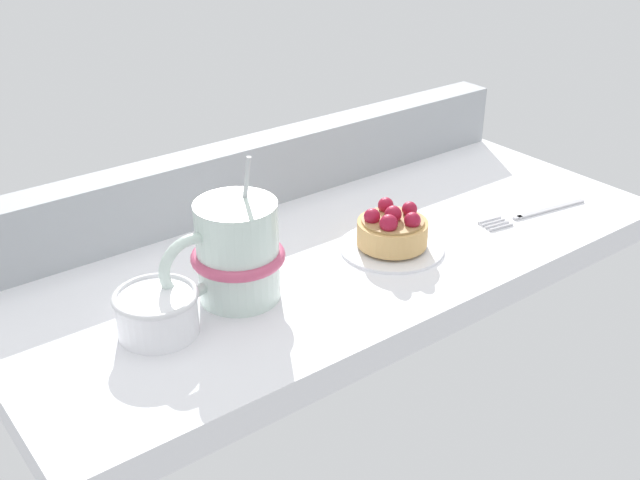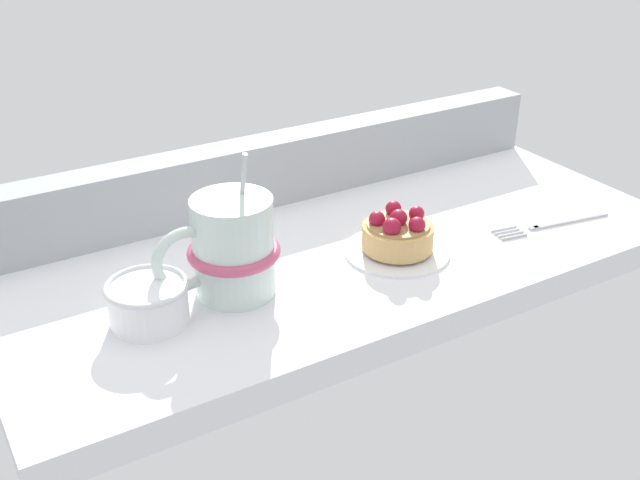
{
  "view_description": "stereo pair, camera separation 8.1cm",
  "coord_description": "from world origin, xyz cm",
  "px_view_note": "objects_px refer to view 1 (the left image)",
  "views": [
    {
      "loc": [
        -48.95,
        -60.93,
        41.59
      ],
      "look_at": [
        -5.37,
        -3.83,
        3.81
      ],
      "focal_mm": 43.04,
      "sensor_mm": 36.0,
      "label": 1
    },
    {
      "loc": [
        -42.24,
        -65.48,
        41.59
      ],
      "look_at": [
        -5.37,
        -3.83,
        3.81
      ],
      "focal_mm": 43.04,
      "sensor_mm": 36.0,
      "label": 2
    }
  ],
  "objects_px": {
    "coffee_mug": "(235,253)",
    "sugar_bowl": "(157,312)",
    "dessert_fork": "(533,213)",
    "dessert_plate": "(392,246)",
    "raspberry_tart": "(392,229)"
  },
  "relations": [
    {
      "from": "dessert_plate",
      "to": "raspberry_tart",
      "type": "bearing_deg",
      "value": -128.78
    },
    {
      "from": "dessert_fork",
      "to": "sugar_bowl",
      "type": "height_order",
      "value": "sugar_bowl"
    },
    {
      "from": "raspberry_tart",
      "to": "coffee_mug",
      "type": "bearing_deg",
      "value": 174.71
    },
    {
      "from": "dessert_plate",
      "to": "dessert_fork",
      "type": "height_order",
      "value": "dessert_plate"
    },
    {
      "from": "coffee_mug",
      "to": "dessert_fork",
      "type": "height_order",
      "value": "coffee_mug"
    },
    {
      "from": "raspberry_tart",
      "to": "sugar_bowl",
      "type": "xyz_separation_m",
      "value": [
        -0.29,
        0.01,
        -0.0
      ]
    },
    {
      "from": "coffee_mug",
      "to": "dessert_fork",
      "type": "relative_size",
      "value": 0.93
    },
    {
      "from": "dessert_plate",
      "to": "coffee_mug",
      "type": "bearing_deg",
      "value": 174.77
    },
    {
      "from": "dessert_plate",
      "to": "sugar_bowl",
      "type": "relative_size",
      "value": 1.48
    },
    {
      "from": "dessert_fork",
      "to": "sugar_bowl",
      "type": "xyz_separation_m",
      "value": [
        -0.49,
        0.05,
        0.02
      ]
    },
    {
      "from": "coffee_mug",
      "to": "sugar_bowl",
      "type": "height_order",
      "value": "coffee_mug"
    },
    {
      "from": "sugar_bowl",
      "to": "coffee_mug",
      "type": "bearing_deg",
      "value": 5.22
    },
    {
      "from": "dessert_plate",
      "to": "dessert_fork",
      "type": "distance_m",
      "value": 0.2
    },
    {
      "from": "dessert_plate",
      "to": "dessert_fork",
      "type": "bearing_deg",
      "value": -11.5
    },
    {
      "from": "raspberry_tart",
      "to": "sugar_bowl",
      "type": "distance_m",
      "value": 0.29
    }
  ]
}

